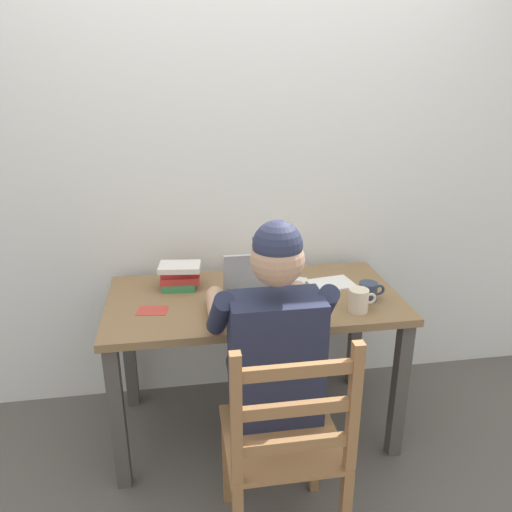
% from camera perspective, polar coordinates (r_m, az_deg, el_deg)
% --- Properties ---
extents(ground_plane, '(8.00, 8.00, 0.00)m').
position_cam_1_polar(ground_plane, '(2.75, -0.20, -18.67)').
color(ground_plane, '#56514C').
extents(back_wall, '(6.00, 0.04, 2.60)m').
position_cam_1_polar(back_wall, '(2.58, -1.71, 10.82)').
color(back_wall, silver).
rests_on(back_wall, ground).
extents(desk, '(1.36, 0.69, 0.74)m').
position_cam_1_polar(desk, '(2.40, -0.22, -6.87)').
color(desk, olive).
rests_on(desk, ground).
extents(seated_person, '(0.50, 0.60, 1.26)m').
position_cam_1_polar(seated_person, '(2.01, 1.76, -10.65)').
color(seated_person, '#232842').
rests_on(seated_person, ground).
extents(wooden_chair, '(0.42, 0.42, 0.96)m').
position_cam_1_polar(wooden_chair, '(1.92, 3.35, -20.75)').
color(wooden_chair, olive).
rests_on(wooden_chair, ground).
extents(laptop, '(0.33, 0.31, 0.22)m').
position_cam_1_polar(laptop, '(2.25, 0.71, -4.29)').
color(laptop, '#ADAFB2').
rests_on(laptop, desk).
extents(computer_mouse, '(0.06, 0.10, 0.03)m').
position_cam_1_polar(computer_mouse, '(2.31, 7.85, -4.86)').
color(computer_mouse, black).
rests_on(computer_mouse, desk).
extents(coffee_mug_white, '(0.13, 0.09, 0.10)m').
position_cam_1_polar(coffee_mug_white, '(2.24, 11.61, -4.95)').
color(coffee_mug_white, beige).
rests_on(coffee_mug_white, desk).
extents(coffee_mug_dark, '(0.12, 0.08, 0.09)m').
position_cam_1_polar(coffee_mug_dark, '(2.35, 12.65, -3.95)').
color(coffee_mug_dark, '#2D384C').
rests_on(coffee_mug_dark, desk).
extents(book_stack_main, '(0.21, 0.15, 0.12)m').
position_cam_1_polar(book_stack_main, '(2.45, -8.67, -2.19)').
color(book_stack_main, '#38844C').
rests_on(book_stack_main, desk).
extents(paper_pile_near_laptop, '(0.23, 0.19, 0.01)m').
position_cam_1_polar(paper_pile_near_laptop, '(2.50, 8.56, -3.14)').
color(paper_pile_near_laptop, white).
rests_on(paper_pile_near_laptop, desk).
extents(paper_pile_back_corner, '(0.28, 0.26, 0.01)m').
position_cam_1_polar(paper_pile_back_corner, '(2.49, 2.98, -3.05)').
color(paper_pile_back_corner, silver).
rests_on(paper_pile_back_corner, desk).
extents(paper_pile_side, '(0.21, 0.20, 0.00)m').
position_cam_1_polar(paper_pile_side, '(2.35, -0.34, -4.54)').
color(paper_pile_side, white).
rests_on(paper_pile_side, desk).
extents(landscape_photo_print, '(0.14, 0.11, 0.00)m').
position_cam_1_polar(landscape_photo_print, '(2.26, -11.70, -6.10)').
color(landscape_photo_print, '#C63D33').
rests_on(landscape_photo_print, desk).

